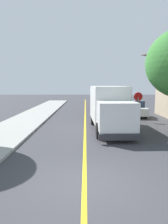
% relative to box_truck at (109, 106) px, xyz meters
% --- Properties ---
extents(ground_plane, '(120.00, 120.00, 0.00)m').
position_rel_box_truck_xyz_m(ground_plane, '(-1.80, -8.39, -1.77)').
color(ground_plane, '#38383D').
extents(centre_line_yellow, '(0.16, 56.00, 0.01)m').
position_rel_box_truck_xyz_m(centre_line_yellow, '(-1.80, 1.61, -1.76)').
color(centre_line_yellow, gold).
rests_on(centre_line_yellow, ground).
extents(box_truck, '(2.71, 7.28, 3.20)m').
position_rel_box_truck_xyz_m(box_truck, '(0.00, 0.00, 0.00)').
color(box_truck, silver).
rests_on(box_truck, ground).
extents(parked_car_near, '(1.97, 4.47, 1.67)m').
position_rel_box_truck_xyz_m(parked_car_near, '(0.19, 6.06, -0.97)').
color(parked_car_near, black).
rests_on(parked_car_near, ground).
extents(parked_car_mid, '(1.92, 4.45, 1.67)m').
position_rel_box_truck_xyz_m(parked_car_mid, '(0.01, 11.71, -0.97)').
color(parked_car_mid, '#2D4793').
rests_on(parked_car_mid, ground).
extents(parked_car_far, '(1.96, 4.46, 1.67)m').
position_rel_box_truck_xyz_m(parked_car_far, '(0.65, 18.64, -0.97)').
color(parked_car_far, maroon).
rests_on(parked_car_far, ground).
extents(parked_van_across, '(1.83, 4.41, 1.67)m').
position_rel_box_truck_xyz_m(parked_van_across, '(3.40, 6.45, -0.97)').
color(parked_van_across, silver).
rests_on(parked_van_across, ground).
extents(stop_sign, '(0.80, 0.10, 2.65)m').
position_rel_box_truck_xyz_m(stop_sign, '(2.94, 3.27, 0.09)').
color(stop_sign, gray).
rests_on(stop_sign, ground).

